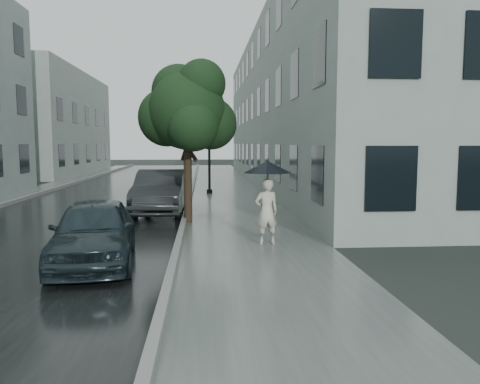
{
  "coord_description": "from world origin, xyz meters",
  "views": [
    {
      "loc": [
        -0.97,
        -8.87,
        2.41
      ],
      "look_at": [
        -0.15,
        1.67,
        1.3
      ],
      "focal_mm": 35.0,
      "sensor_mm": 36.0,
      "label": 1
    }
  ],
  "objects": [
    {
      "name": "ground",
      "position": [
        0.0,
        0.0,
        0.0
      ],
      "size": [
        120.0,
        120.0,
        0.0
      ],
      "primitive_type": "plane",
      "color": "black",
      "rests_on": "ground"
    },
    {
      "name": "sidewalk",
      "position": [
        0.25,
        12.0,
        0.0
      ],
      "size": [
        3.5,
        60.0,
        0.01
      ],
      "primitive_type": "cube",
      "color": "slate",
      "rests_on": "ground"
    },
    {
      "name": "kerb_near",
      "position": [
        -1.57,
        12.0,
        0.07
      ],
      "size": [
        0.15,
        60.0,
        0.15
      ],
      "primitive_type": "cube",
      "color": "slate",
      "rests_on": "ground"
    },
    {
      "name": "asphalt_road",
      "position": [
        -5.08,
        12.0,
        0.0
      ],
      "size": [
        6.85,
        60.0,
        0.0
      ],
      "primitive_type": "cube",
      "color": "black",
      "rests_on": "ground"
    },
    {
      "name": "kerb_far",
      "position": [
        -8.57,
        12.0,
        0.07
      ],
      "size": [
        0.15,
        60.0,
        0.15
      ],
      "primitive_type": "cube",
      "color": "slate",
      "rests_on": "ground"
    },
    {
      "name": "sidewalk_far",
      "position": [
        -9.5,
        12.0,
        0.0
      ],
      "size": [
        1.7,
        60.0,
        0.01
      ],
      "primitive_type": "cube",
      "color": "#4C5451",
      "rests_on": "ground"
    },
    {
      "name": "building_near",
      "position": [
        5.47,
        19.5,
        4.5
      ],
      "size": [
        7.02,
        36.0,
        9.0
      ],
      "color": "gray",
      "rests_on": "ground"
    },
    {
      "name": "building_far_b",
      "position": [
        -13.77,
        30.0,
        4.0
      ],
      "size": [
        7.02,
        18.0,
        8.0
      ],
      "color": "gray",
      "rests_on": "ground"
    },
    {
      "name": "pedestrian",
      "position": [
        0.51,
        2.0,
        0.79
      ],
      "size": [
        0.63,
        0.48,
        1.57
      ],
      "primitive_type": "imported",
      "rotation": [
        0.0,
        0.0,
        3.33
      ],
      "color": "beige",
      "rests_on": "sidewalk"
    },
    {
      "name": "umbrella",
      "position": [
        0.52,
        1.98,
        1.86
      ],
      "size": [
        1.36,
        1.36,
        1.11
      ],
      "rotation": [
        0.0,
        0.0,
        -0.21
      ],
      "color": "black",
      "rests_on": "ground"
    },
    {
      "name": "street_tree",
      "position": [
        -1.45,
        5.36,
        3.38
      ],
      "size": [
        3.01,
        2.73,
        4.85
      ],
      "color": "#332619",
      "rests_on": "ground"
    },
    {
      "name": "lamp_post",
      "position": [
        -0.85,
        13.44,
        3.07
      ],
      "size": [
        0.85,
        0.32,
        5.38
      ],
      "rotation": [
        0.0,
        0.0,
        0.04
      ],
      "color": "black",
      "rests_on": "ground"
    },
    {
      "name": "car_near",
      "position": [
        -3.16,
        0.5,
        0.66
      ],
      "size": [
        1.98,
        3.98,
        1.3
      ],
      "primitive_type": "imported",
      "rotation": [
        0.0,
        0.0,
        0.12
      ],
      "color": "#1A272D",
      "rests_on": "ground"
    },
    {
      "name": "car_far",
      "position": [
        -2.45,
        7.32,
        0.75
      ],
      "size": [
        1.69,
        4.55,
        1.49
      ],
      "primitive_type": "imported",
      "rotation": [
        0.0,
        0.0,
        -0.02
      ],
      "color": "#212426",
      "rests_on": "ground"
    }
  ]
}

